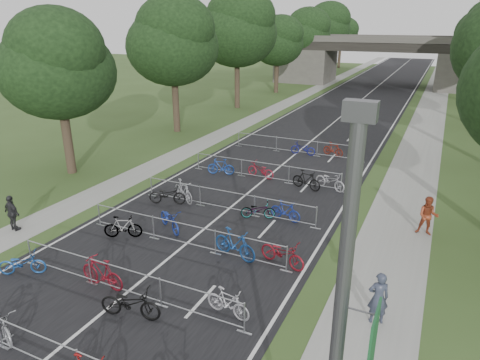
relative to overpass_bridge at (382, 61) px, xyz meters
The scene contains 41 objects.
road 15.41m from the overpass_bridge, 90.00° to the right, with size 11.00×140.00×0.01m, color black.
sidewalk_right 17.36m from the overpass_bridge, 61.93° to the right, with size 3.00×140.00×0.01m, color gray.
sidewalk_left 17.14m from the overpass_bridge, 116.57° to the right, with size 2.00×140.00×0.01m, color gray.
lane_markings 15.41m from the overpass_bridge, 90.00° to the right, with size 0.12×140.00×0.00m, color silver.
overpass_bridge is the anchor object (origin of this frame).
tree_left_0 50.47m from the overpass_bridge, 103.07° to the right, with size 6.72×6.72×10.25m.
tree_left_1 38.97m from the overpass_bridge, 107.08° to the right, with size 7.56×7.56×11.53m.
tree_left_2 27.92m from the overpass_bridge, 114.44° to the right, with size 8.40×8.40×12.81m.
tree_left_3 17.59m from the overpass_bridge, 131.07° to the right, with size 6.72×6.72×10.25m.
tree_left_4 12.05m from the overpass_bridge, behind, with size 7.56×7.56×11.53m.
tree_left_5 16.44m from the overpass_bridge, 136.20° to the left, with size 8.40×8.40×12.81m.
tree_left_6 25.77m from the overpass_bridge, 116.43° to the left, with size 6.72×6.72×10.25m.
tree_right_6 26.62m from the overpass_bridge, 60.25° to the left, with size 7.17×7.17×10.93m.
barrier_row_1 61.47m from the overpass_bridge, 90.00° to the right, with size 9.70×0.08×1.10m.
barrier_row_2 57.88m from the overpass_bridge, 90.00° to the right, with size 9.70×0.08×1.10m.
barrier_row_3 54.08m from the overpass_bridge, 90.00° to the right, with size 9.70×0.08×1.10m.
barrier_row_4 50.09m from the overpass_bridge, 90.00° to the right, with size 9.70×0.08×1.10m.
barrier_row_5 45.10m from the overpass_bridge, 90.00° to the right, with size 9.70×0.08×1.10m.
barrier_row_6 39.11m from the overpass_bridge, 90.00° to the right, with size 9.70×0.08×1.10m.
bike_5 61.15m from the overpass_bridge, 91.84° to the right, with size 0.69×1.98×1.04m, color #94969B.
bike_8 58.66m from the overpass_bridge, 94.21° to the right, with size 0.60×1.73×0.91m, color #1C4F9E.
bike_9 57.85m from the overpass_bridge, 91.00° to the right, with size 0.55×1.93×1.16m, color maroon.
bike_10 58.78m from the overpass_bridge, 89.02° to the right, with size 0.72×2.05×1.08m, color black.
bike_11 57.49m from the overpass_bridge, 86.22° to the right, with size 0.46×1.65×0.99m, color #AFADB5.
bike_12 54.64m from the overpass_bridge, 92.95° to the right, with size 0.48×1.68×1.01m, color #ABADB3.
bike_13 53.10m from the overpass_bridge, 91.48° to the right, with size 0.69×1.99×1.04m, color navy.
bike_14 54.06m from the overpass_bridge, 87.48° to the right, with size 0.58×2.07×1.24m, color navy.
bike_15 53.89m from the overpass_bridge, 85.42° to the right, with size 0.70×2.01×1.06m, color maroon.
bike_16 50.75m from the overpass_bridge, 93.60° to the right, with size 0.67×1.93×1.01m, color black.
bike_17 50.05m from the overpass_bridge, 93.00° to the right, with size 0.55×1.94×1.16m, color #94959B.
bike_18 50.28m from the overpass_bridge, 87.97° to the right, with size 0.58×1.67×0.88m, color #ABADB3.
bike_19 49.96m from the overpass_bridge, 86.52° to the right, with size 0.46×1.63×0.98m, color navy.
bike_20 45.50m from the overpass_bridge, 93.54° to the right, with size 0.48×1.70×1.02m, color #1C439F.
bike_21 44.87m from the overpass_bridge, 90.47° to the right, with size 0.65×1.86×0.98m, color maroon.
bike_22 45.61m from the overpass_bridge, 86.57° to the right, with size 0.52×1.83×1.10m, color black.
bike_23 45.14m from the overpass_bridge, 84.97° to the right, with size 0.69×1.97×1.03m, color #AAA9B1.
bike_26 39.20m from the overpass_bridge, 89.24° to the right, with size 0.63×1.79×0.94m, color navy.
bike_27 38.64m from the overpass_bridge, 86.23° to the right, with size 0.46×1.62×0.97m, color maroon.
pedestrian_a 56.19m from the overpass_bridge, 81.66° to the right, with size 0.65×0.43×1.79m, color #2F3547.
pedestrian_b 49.38m from the overpass_bridge, 79.25° to the right, with size 0.87×0.68×1.79m, color brown.
pedestrian_c 56.66m from the overpass_bridge, 97.87° to the right, with size 0.99×0.41×1.70m, color #232426.
Camera 1 is at (9.06, -2.47, 8.96)m, focal length 32.00 mm.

